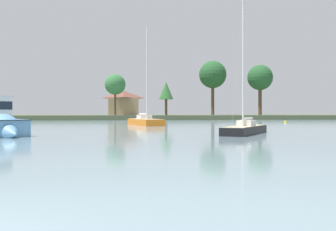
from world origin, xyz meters
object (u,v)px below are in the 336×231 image
(sailboat_orange, at_px, (145,123))
(sailboat_black, at_px, (245,131))
(dinghy_white, at_px, (12,123))
(mooring_buoy_yellow, at_px, (285,122))

(sailboat_orange, height_order, sailboat_black, sailboat_orange)
(sailboat_orange, bearing_deg, dinghy_white, 153.95)
(mooring_buoy_yellow, bearing_deg, sailboat_orange, -158.50)
(dinghy_white, xyz_separation_m, mooring_buoy_yellow, (43.19, -0.14, -0.03))
(dinghy_white, bearing_deg, mooring_buoy_yellow, -0.19)
(dinghy_white, xyz_separation_m, sailboat_black, (25.78, -31.15, 0.12))
(dinghy_white, height_order, mooring_buoy_yellow, mooring_buoy_yellow)
(sailboat_orange, xyz_separation_m, sailboat_black, (6.34, -21.65, -0.03))
(mooring_buoy_yellow, bearing_deg, sailboat_black, -119.31)
(sailboat_orange, distance_m, sailboat_black, 22.56)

